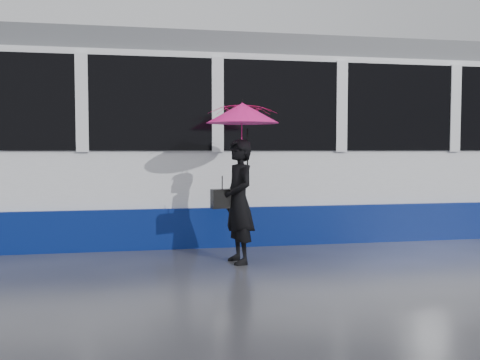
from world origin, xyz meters
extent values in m
plane|color=#2E2E34|center=(0.00, 0.00, 0.00)|extent=(90.00, 90.00, 0.00)
cube|color=#3F3D38|center=(0.00, 1.78, 0.01)|extent=(34.00, 0.07, 0.02)
cube|color=#3F3D38|center=(0.00, 3.22, 0.01)|extent=(34.00, 0.07, 0.02)
cube|color=white|center=(2.51, 2.50, 1.52)|extent=(24.00, 2.40, 2.95)
cube|color=navy|center=(2.51, 2.50, 0.31)|extent=(24.00, 2.56, 0.62)
cube|color=black|center=(2.51, 2.50, 2.20)|extent=(23.00, 2.48, 1.40)
cube|color=#55585D|center=(2.51, 2.50, 3.17)|extent=(23.60, 2.20, 0.35)
imported|color=black|center=(0.12, 0.10, 0.83)|extent=(0.51, 0.67, 1.65)
imported|color=#FF1573|center=(0.17, 0.10, 1.74)|extent=(1.06, 1.08, 0.83)
cone|color=#FF1573|center=(0.17, 0.10, 2.00)|extent=(1.14, 1.14, 0.27)
cylinder|color=black|center=(0.17, 0.10, 2.15)|extent=(0.01, 0.01, 0.06)
cylinder|color=black|center=(0.24, 0.12, 1.43)|extent=(0.02, 0.02, 0.72)
cube|color=black|center=(-0.10, 0.12, 0.87)|extent=(0.31, 0.18, 0.26)
cylinder|color=black|center=(-0.10, 0.12, 1.08)|extent=(0.01, 0.01, 0.18)
camera|label=1|loc=(-1.18, -6.86, 1.52)|focal=40.00mm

